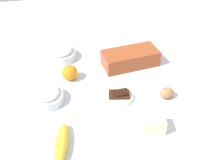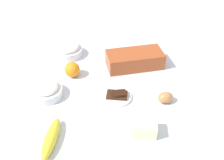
{
  "view_description": "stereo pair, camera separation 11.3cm",
  "coord_description": "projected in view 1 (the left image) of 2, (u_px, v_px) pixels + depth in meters",
  "views": [
    {
      "loc": [
        -0.17,
        -0.87,
        0.74
      ],
      "look_at": [
        0.0,
        0.0,
        0.04
      ],
      "focal_mm": 40.05,
      "sensor_mm": 36.0,
      "label": 1
    },
    {
      "loc": [
        -0.06,
        -0.89,
        0.74
      ],
      "look_at": [
        0.0,
        0.0,
        0.04
      ],
      "focal_mm": 40.05,
      "sensor_mm": 36.0,
      "label": 2
    }
  ],
  "objects": [
    {
      "name": "ground_plane",
      "position": [
        112.0,
        88.0,
        1.16
      ],
      "size": [
        2.4,
        2.4,
        0.02
      ],
      "primitive_type": "cube",
      "color": "silver"
    },
    {
      "name": "loaf_pan",
      "position": [
        130.0,
        58.0,
        1.27
      ],
      "size": [
        0.3,
        0.17,
        0.08
      ],
      "rotation": [
        0.0,
        0.0,
        0.14
      ],
      "color": "#9E4723",
      "rests_on": "ground_plane"
    },
    {
      "name": "flour_bowl",
      "position": [
        47.0,
        96.0,
        1.06
      ],
      "size": [
        0.14,
        0.14,
        0.07
      ],
      "color": "white",
      "rests_on": "ground_plane"
    },
    {
      "name": "sugar_bowl",
      "position": [
        61.0,
        53.0,
        1.33
      ],
      "size": [
        0.15,
        0.15,
        0.07
      ],
      "color": "white",
      "rests_on": "ground_plane"
    },
    {
      "name": "banana",
      "position": [
        61.0,
        144.0,
        0.88
      ],
      "size": [
        0.07,
        0.19,
        0.04
      ],
      "primitive_type": "ellipsoid",
      "rotation": [
        0.0,
        0.0,
        1.41
      ],
      "color": "yellow",
      "rests_on": "ground_plane"
    },
    {
      "name": "orange_fruit",
      "position": [
        70.0,
        73.0,
        1.18
      ],
      "size": [
        0.07,
        0.07,
        0.07
      ],
      "primitive_type": "sphere",
      "color": "orange",
      "rests_on": "ground_plane"
    },
    {
      "name": "butter_block",
      "position": [
        153.0,
        124.0,
        0.94
      ],
      "size": [
        0.1,
        0.08,
        0.06
      ],
      "primitive_type": "cube",
      "rotation": [
        0.0,
        0.0,
        -0.14
      ],
      "color": "#F4EDB2",
      "rests_on": "ground_plane"
    },
    {
      "name": "egg_near_butter",
      "position": [
        167.0,
        93.0,
        1.09
      ],
      "size": [
        0.07,
        0.06,
        0.05
      ],
      "primitive_type": "ellipsoid",
      "rotation": [
        0.0,
        1.57,
        3.34
      ],
      "color": "#B27949",
      "rests_on": "ground_plane"
    },
    {
      "name": "chocolate_plate",
      "position": [
        119.0,
        95.0,
        1.1
      ],
      "size": [
        0.13,
        0.13,
        0.03
      ],
      "color": "white",
      "rests_on": "ground_plane"
    }
  ]
}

